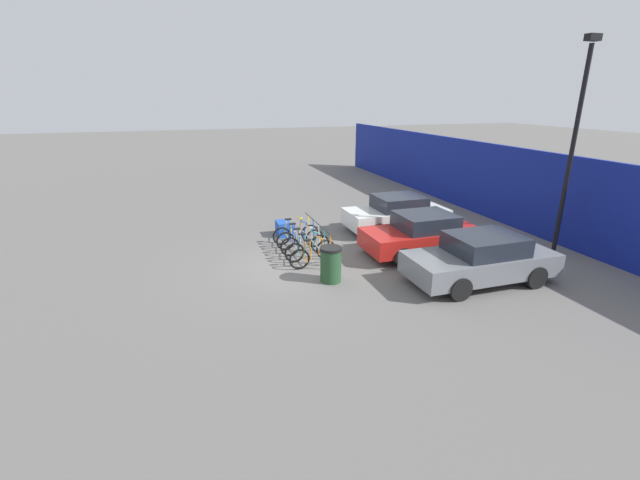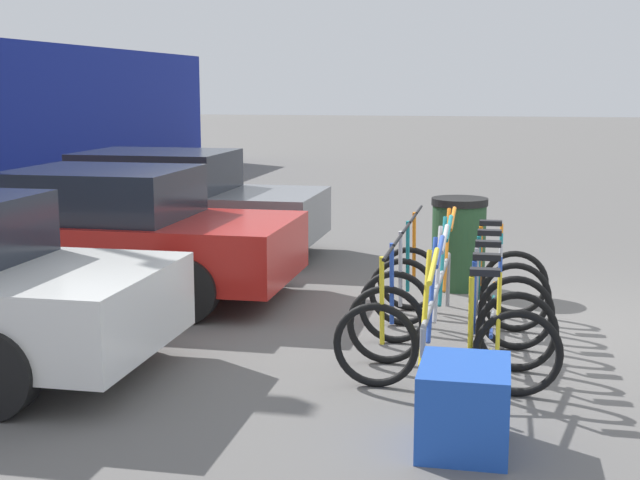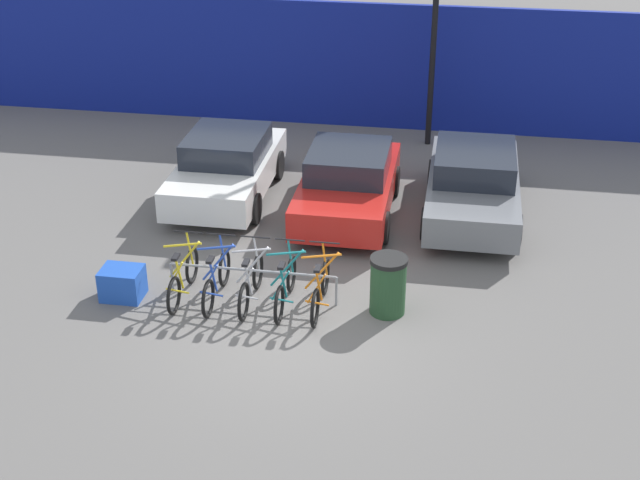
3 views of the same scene
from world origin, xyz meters
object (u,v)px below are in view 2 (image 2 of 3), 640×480
object	(u,v)px
bicycle_orange	(461,276)
bicycle_silver	(455,305)
bike_rack	(438,293)
bicycle_teal	(458,290)
bicycle_yellow	(446,343)
car_grey	(164,203)
trash_bin	(459,243)
car_red	(111,234)
bicycle_blue	(450,322)
cargo_crate	(464,406)

from	to	relation	value
bicycle_orange	bicycle_silver	bearing A→B (deg)	-179.18
bike_rack	bicycle_silver	world-z (taller)	bicycle_silver
bike_rack	bicycle_teal	xyz separation A→B (m)	(0.60, -0.15, -0.10)
bicycle_yellow	car_grey	distance (m)	6.39
bicycle_silver	bicycle_orange	world-z (taller)	same
bicycle_orange	trash_bin	world-z (taller)	bicycle_orange
car_red	bicycle_teal	bearing A→B (deg)	-98.36
bicycle_yellow	bicycle_blue	world-z (taller)	same
bike_rack	car_red	size ratio (longest dim) A/B	0.75
bicycle_blue	bicycle_silver	size ratio (longest dim) A/B	1.00
bicycle_teal	bicycle_orange	size ratio (longest dim) A/B	1.00
bicycle_silver	bike_rack	bearing A→B (deg)	89.34
bike_rack	bicycle_yellow	world-z (taller)	bicycle_yellow
bicycle_teal	trash_bin	distance (m)	1.74
bike_rack	bicycle_silver	xyz separation A→B (m)	(0.00, -0.15, -0.10)
bicycle_blue	bike_rack	bearing A→B (deg)	17.76
bicycle_yellow	car_grey	bearing A→B (deg)	38.02
bicycle_blue	bicycle_teal	world-z (taller)	same
bicycle_yellow	cargo_crate	bearing A→B (deg)	-172.18
trash_bin	cargo_crate	distance (m)	4.58
car_red	trash_bin	xyz separation A→B (m)	(1.18, -3.65, -0.17)
bicycle_orange	car_red	size ratio (longest dim) A/B	0.44
bike_rack	bicycle_yellow	bearing A→B (deg)	-172.93
bike_rack	bicycle_blue	xyz separation A→B (m)	(-0.61, -0.15, -0.10)
bicycle_teal	cargo_crate	bearing A→B (deg)	-176.71
bike_rack	bicycle_silver	size ratio (longest dim) A/B	1.72
bicycle_orange	bicycle_blue	bearing A→B (deg)	-179.18
bicycle_blue	car_red	bearing A→B (deg)	68.83
bicycle_yellow	car_red	bearing A→B (deg)	55.54
bicycle_yellow	bicycle_teal	world-z (taller)	same
bicycle_blue	car_grey	world-z (taller)	car_grey
bicycle_teal	cargo_crate	distance (m)	2.84
bicycle_teal	bicycle_orange	bearing A→B (deg)	-0.45
bicycle_silver	trash_bin	bearing A→B (deg)	1.49
bicycle_blue	cargo_crate	world-z (taller)	bicycle_blue
car_grey	trash_bin	bearing A→B (deg)	-108.29
bicycle_orange	cargo_crate	bearing A→B (deg)	-176.08
bicycle_yellow	bicycle_orange	bearing A→B (deg)	-2.34
car_red	car_grey	world-z (taller)	same
bike_rack	cargo_crate	bearing A→B (deg)	-171.49
trash_bin	cargo_crate	xyz separation A→B (m)	(-4.56, -0.28, -0.24)
bike_rack	car_grey	world-z (taller)	car_grey
bicycle_blue	car_red	distance (m)	4.14
bicycle_silver	trash_bin	size ratio (longest dim) A/B	1.66
bicycle_teal	cargo_crate	size ratio (longest dim) A/B	2.44
bicycle_orange	bicycle_yellow	bearing A→B (deg)	-179.18
bicycle_teal	trash_bin	size ratio (longest dim) A/B	1.66
bicycle_yellow	bike_rack	bearing A→B (deg)	4.73
bike_rack	bicycle_teal	distance (m)	0.62
bicycle_teal	trash_bin	xyz separation A→B (m)	(1.73, 0.09, 0.14)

